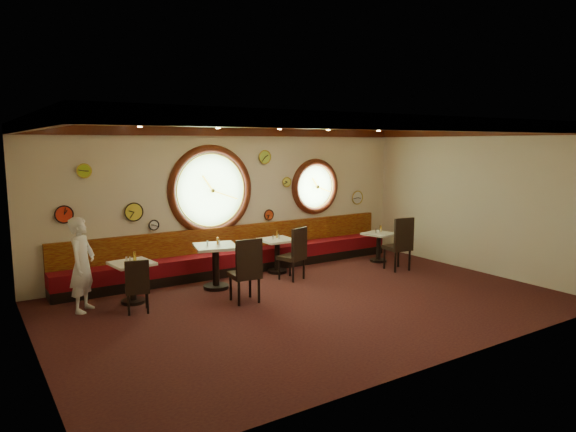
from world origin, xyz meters
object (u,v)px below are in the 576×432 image
(chair_c, at_px, (295,250))
(condiment_b_pepper, at_px, (219,243))
(chair_d, at_px, (401,240))
(table_c, at_px, (277,251))
(condiment_a_pepper, at_px, (130,259))
(condiment_c_pepper, at_px, (279,236))
(condiment_b_salt, at_px, (207,243))
(table_b, at_px, (216,261))
(table_d, at_px, (379,243))
(condiment_d_salt, at_px, (376,231))
(waiter, at_px, (82,265))
(condiment_a_bottle, at_px, (135,257))
(condiment_b_bottle, at_px, (218,241))
(condiment_c_salt, at_px, (273,237))
(condiment_d_pepper, at_px, (380,231))
(condiment_d_bottle, at_px, (381,229))
(table_a, at_px, (132,277))
(condiment_c_bottle, at_px, (277,234))
(condiment_a_salt, at_px, (127,260))
(chair_b, at_px, (247,266))
(chair_a, at_px, (137,283))

(chair_c, height_order, condiment_b_pepper, chair_c)
(chair_d, relative_size, condiment_b_pepper, 8.05)
(table_c, bearing_deg, condiment_a_pepper, -172.47)
(condiment_a_pepper, bearing_deg, condiment_c_pepper, 7.36)
(chair_d, height_order, condiment_b_salt, chair_d)
(table_b, relative_size, table_d, 1.25)
(table_b, xyz_separation_m, table_d, (4.32, -0.02, -0.11))
(table_c, relative_size, chair_c, 1.10)
(condiment_d_salt, bearing_deg, waiter, -179.82)
(condiment_a_bottle, bearing_deg, condiment_b_bottle, 1.78)
(table_c, bearing_deg, condiment_b_pepper, -164.71)
(chair_d, height_order, condiment_c_salt, chair_d)
(condiment_d_pepper, relative_size, condiment_d_bottle, 0.61)
(condiment_d_pepper, height_order, condiment_b_bottle, condiment_b_bottle)
(condiment_b_pepper, relative_size, waiter, 0.06)
(table_d, xyz_separation_m, condiment_d_bottle, (0.14, 0.10, 0.34))
(condiment_a_bottle, bearing_deg, condiment_b_salt, 2.14)
(table_a, relative_size, condiment_b_pepper, 8.17)
(condiment_c_bottle, bearing_deg, condiment_a_bottle, -170.98)
(condiment_b_pepper, relative_size, condiment_c_pepper, 0.85)
(condiment_a_salt, height_order, condiment_b_salt, condiment_b_salt)
(table_b, distance_m, condiment_b_pepper, 0.38)
(condiment_b_pepper, bearing_deg, table_b, 163.18)
(condiment_a_pepper, bearing_deg, condiment_b_bottle, 2.09)
(condiment_a_pepper, bearing_deg, chair_b, -33.25)
(condiment_c_salt, bearing_deg, table_a, -172.08)
(condiment_c_pepper, bearing_deg, condiment_a_bottle, -172.66)
(condiment_c_bottle, bearing_deg, table_a, -170.79)
(condiment_a_bottle, bearing_deg, condiment_a_salt, -175.57)
(waiter, bearing_deg, condiment_b_bottle, -52.43)
(condiment_a_salt, bearing_deg, condiment_b_bottle, 2.00)
(chair_b, xyz_separation_m, condiment_d_pepper, (4.27, 1.14, 0.08))
(condiment_c_salt, xyz_separation_m, condiment_d_salt, (2.65, -0.42, -0.05))
(condiment_d_salt, height_order, condiment_d_pepper, condiment_d_salt)
(condiment_c_salt, distance_m, condiment_a_pepper, 3.29)
(chair_b, height_order, condiment_a_salt, chair_b)
(condiment_a_bottle, bearing_deg, chair_a, -103.88)
(condiment_a_pepper, xyz_separation_m, condiment_a_bottle, (0.08, 0.01, 0.04))
(table_d, distance_m, condiment_a_bottle, 5.93)
(condiment_c_pepper, bearing_deg, condiment_b_pepper, -165.21)
(table_d, relative_size, waiter, 0.47)
(condiment_a_salt, bearing_deg, chair_b, -32.30)
(table_d, distance_m, condiment_d_salt, 0.33)
(chair_b, xyz_separation_m, chair_d, (4.04, 0.22, 0.02))
(condiment_a_bottle, relative_size, waiter, 0.11)
(chair_b, bearing_deg, condiment_a_salt, 152.23)
(waiter, bearing_deg, condiment_c_bottle, -46.58)
(chair_b, xyz_separation_m, condiment_c_salt, (1.51, 1.59, 0.13))
(condiment_d_bottle, bearing_deg, condiment_b_salt, -179.53)
(table_c, relative_size, condiment_b_pepper, 8.14)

